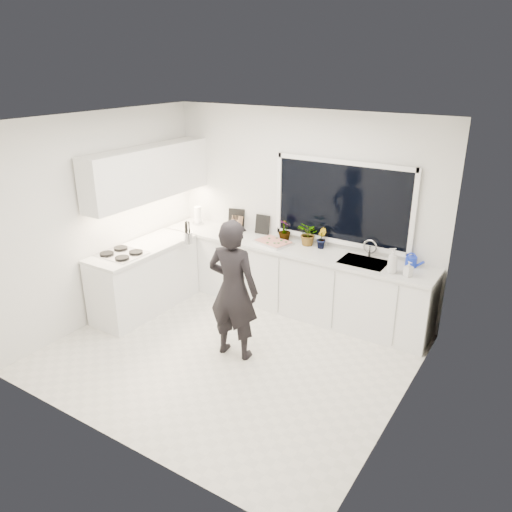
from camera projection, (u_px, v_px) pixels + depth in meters
The scene contains 25 objects.
floor at pixel (229, 354), 5.96m from camera, with size 4.00×3.50×0.02m, color beige.
wall_back at pixel (302, 210), 6.84m from camera, with size 4.00×0.02×2.70m, color white.
wall_left at pixel (101, 219), 6.46m from camera, with size 0.02×3.50×2.70m, color white.
wall_right at pixel (410, 291), 4.46m from camera, with size 0.02×3.50×2.70m, color white.
ceiling at pixel (224, 120), 4.96m from camera, with size 4.00×3.50×0.02m, color white.
window at pixel (342, 203), 6.44m from camera, with size 1.80×0.02×1.00m, color black.
base_cabinets_back at pixel (289, 278), 6.93m from camera, with size 3.92×0.58×0.88m, color white.
base_cabinets_left at pixel (145, 279), 6.90m from camera, with size 0.58×1.60×0.88m, color white.
countertop_back at pixel (289, 248), 6.76m from camera, with size 3.94×0.62×0.04m, color silver.
countertop_left at pixel (142, 248), 6.73m from camera, with size 0.62×1.60×0.04m, color silver.
upper_cabinets at pixel (148, 173), 6.72m from camera, with size 0.34×2.10×0.70m, color white.
sink at pixel (363, 265), 6.25m from camera, with size 0.58×0.42×0.14m, color silver.
faucet at pixel (370, 249), 6.35m from camera, with size 0.03×0.03×0.22m, color silver.
stovetop at pixel (121, 253), 6.46m from camera, with size 0.56×0.48×0.03m, color black.
person at pixel (233, 290), 5.66m from camera, with size 0.61×0.40×1.67m, color black.
pizza_tray at pixel (273, 242), 6.85m from camera, with size 0.47×0.35×0.03m, color silver.
pizza at pixel (273, 241), 6.84m from camera, with size 0.43×0.31×0.01m, color #BB3519.
watering_can at pixel (411, 262), 6.06m from camera, with size 0.14×0.14×0.13m, color #152EC5.
paper_towel_roll at pixel (198, 216), 7.62m from camera, with size 0.11×0.11×0.26m, color white.
knife_block at pixel (237, 224), 7.31m from camera, with size 0.13×0.10×0.22m, color olive.
utensil_crock at pixel (188, 238), 6.84m from camera, with size 0.13×0.13×0.16m, color silver.
picture_frame_large at pixel (262, 224), 7.19m from camera, with size 0.22×0.02×0.28m, color black.
picture_frame_small at pixel (236, 219), 7.41m from camera, with size 0.25×0.02×0.30m, color black.
herb_plants at pixel (305, 234), 6.75m from camera, with size 0.76×0.35×0.33m.
soap_bottles at pixel (396, 262), 5.84m from camera, with size 0.33×0.17×0.31m.
Camera 1 is at (3.01, -4.14, 3.27)m, focal length 35.00 mm.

